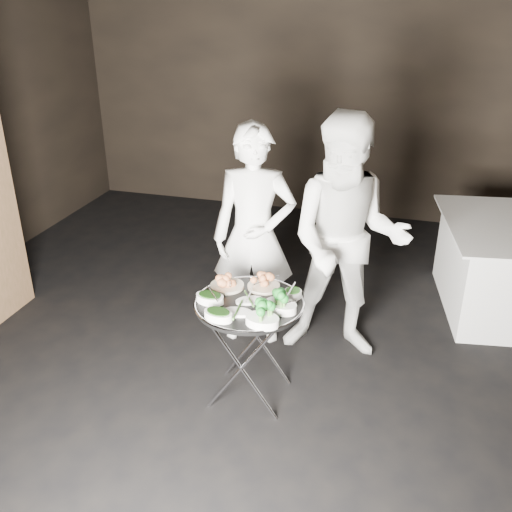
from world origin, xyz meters
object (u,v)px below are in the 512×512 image
(serving_tray, at_px, (249,304))
(waiter_right, at_px, (347,241))
(tray_stand, at_px, (250,346))
(waiter_left, at_px, (254,237))

(serving_tray, distance_m, waiter_right, 0.87)
(waiter_right, bearing_deg, serving_tray, -130.59)
(tray_stand, bearing_deg, waiter_right, 54.56)
(waiter_left, height_order, waiter_right, waiter_right)
(waiter_right, bearing_deg, tray_stand, -130.59)
(tray_stand, xyz_separation_m, serving_tray, (0.00, 0.00, 0.31))
(tray_stand, relative_size, serving_tray, 1.01)
(tray_stand, height_order, waiter_left, waiter_left)
(serving_tray, bearing_deg, waiter_right, 54.56)
(tray_stand, bearing_deg, waiter_left, 103.74)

